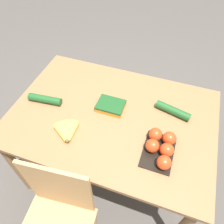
{
  "coord_description": "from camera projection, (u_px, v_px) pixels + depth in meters",
  "views": [
    {
      "loc": [
        -0.31,
        0.87,
        1.9
      ],
      "look_at": [
        0.0,
        0.0,
        0.8
      ],
      "focal_mm": 35.0,
      "sensor_mm": 36.0,
      "label": 1
    }
  ],
  "objects": [
    {
      "name": "cucumber_near",
      "position": [
        173.0,
        111.0,
        1.45
      ],
      "size": [
        0.24,
        0.11,
        0.05
      ],
      "color": "#1E5123",
      "rests_on": "dining_table"
    },
    {
      "name": "banana_bunch",
      "position": [
        67.0,
        131.0,
        1.35
      ],
      "size": [
        0.15,
        0.16,
        0.04
      ],
      "color": "brown",
      "rests_on": "dining_table"
    },
    {
      "name": "tomato_pack",
      "position": [
        161.0,
        147.0,
        1.25
      ],
      "size": [
        0.18,
        0.26,
        0.09
      ],
      "color": "black",
      "rests_on": "dining_table"
    },
    {
      "name": "carrot_bag",
      "position": [
        111.0,
        105.0,
        1.48
      ],
      "size": [
        0.18,
        0.14,
        0.04
      ],
      "color": "orange",
      "rests_on": "dining_table"
    },
    {
      "name": "ground_plane",
      "position": [
        112.0,
        167.0,
        2.05
      ],
      "size": [
        12.0,
        12.0,
        0.0
      ],
      "primitive_type": "plane",
      "color": "#4C4742"
    },
    {
      "name": "dining_table",
      "position": [
        112.0,
        124.0,
        1.54
      ],
      "size": [
        1.36,
        0.95,
        0.77
      ],
      "color": "olive",
      "rests_on": "ground_plane"
    },
    {
      "name": "cucumber_far",
      "position": [
        45.0,
        99.0,
        1.52
      ],
      "size": [
        0.24,
        0.08,
        0.05
      ],
      "color": "#1E5123",
      "rests_on": "dining_table"
    },
    {
      "name": "chair",
      "position": [
        58.0,
        221.0,
        1.3
      ],
      "size": [
        0.46,
        0.44,
        0.94
      ],
      "rotation": [
        0.0,
        0.0,
        3.24
      ],
      "color": "tan",
      "rests_on": "ground_plane"
    }
  ]
}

